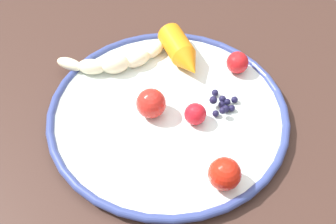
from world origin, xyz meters
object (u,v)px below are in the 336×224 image
tomato_mid (225,174)px  tomato_extra (151,103)px  banana (114,62)px  tomato_far (195,114)px  carrot_orange (182,52)px  tomato_near (237,63)px  plate (168,113)px  dining_table (157,125)px  blueberry_pile (223,104)px

tomato_mid → tomato_extra: same height
banana → tomato_far: (-0.17, -0.00, 0.00)m
carrot_orange → tomato_near: bearing=-150.3°
plate → carrot_orange: size_ratio=3.21×
tomato_far → tomato_near: bearing=-81.4°
dining_table → carrot_orange: size_ratio=10.05×
blueberry_pile → plate: bearing=49.8°
carrot_orange → blueberry_pile: 0.12m
dining_table → tomato_extra: bearing=127.2°
banana → tomato_near: size_ratio=4.49×
blueberry_pile → tomato_mid: bearing=128.7°
banana → tomato_near: (-0.15, -0.13, 0.01)m
plate → tomato_mid: size_ratio=8.31×
dining_table → tomato_mid: 0.23m
plate → blueberry_pile: 0.08m
banana → blueberry_pile: (-0.18, -0.05, -0.00)m
tomato_near → tomato_far: (-0.02, 0.13, -0.00)m
banana → carrot_orange: (-0.07, -0.08, 0.01)m
tomato_mid → dining_table: bearing=-19.5°
plate → tomato_extra: tomato_extra is taller
plate → tomato_mid: (-0.13, 0.04, 0.02)m
tomato_far → dining_table: bearing=-7.4°
plate → carrot_orange: (0.06, -0.09, 0.02)m
tomato_far → carrot_orange: bearing=-39.4°
dining_table → plate: size_ratio=3.13×
dining_table → tomato_far: size_ratio=34.93×
blueberry_pile → tomato_far: size_ratio=1.58×
plate → tomato_far: size_ratio=11.17×
tomato_extra → tomato_far: bearing=-150.6°
blueberry_pile → carrot_orange: bearing=-16.1°
tomato_far → banana: bearing=0.8°
banana → dining_table: bearing=-169.9°
banana → tomato_far: bearing=-179.2°
carrot_orange → tomato_extra: bearing=109.9°
dining_table → tomato_mid: size_ratio=25.97×
carrot_orange → tomato_far: (-0.10, 0.08, -0.00)m
tomato_near → tomato_extra: 0.16m
banana → tomato_mid: bearing=168.9°
banana → tomato_far: tomato_far is taller
carrot_orange → tomato_extra: tomato_extra is taller
carrot_orange → tomato_extra: 0.12m
tomato_extra → tomato_mid: bearing=171.8°
banana → tomato_far: size_ratio=4.93×
tomato_extra → carrot_orange: bearing=-70.1°
plate → tomato_extra: (0.02, 0.02, 0.02)m
tomato_far → tomato_extra: 0.07m
plate → carrot_orange: 0.11m
banana → tomato_near: 0.20m
plate → banana: bearing=-5.2°
banana → tomato_extra: tomato_extra is taller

